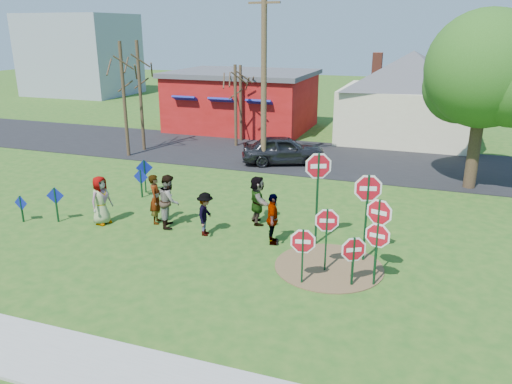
% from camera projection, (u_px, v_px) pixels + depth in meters
% --- Properties ---
extents(ground, '(120.00, 120.00, 0.00)m').
position_uv_depth(ground, '(205.00, 234.00, 17.03)').
color(ground, '#225418').
rests_on(ground, ground).
extents(sidewalk, '(22.00, 1.80, 0.08)m').
position_uv_depth(sidewalk, '(60.00, 359.00, 10.57)').
color(sidewalk, '#9E9E99').
rests_on(sidewalk, ground).
extents(road, '(120.00, 7.50, 0.04)m').
position_uv_depth(road, '(294.00, 156.00, 27.31)').
color(road, black).
rests_on(road, ground).
extents(dirt_patch, '(3.20, 3.20, 0.03)m').
position_uv_depth(dirt_patch, '(329.00, 267.00, 14.70)').
color(dirt_patch, brown).
rests_on(dirt_patch, ground).
extents(red_building, '(9.40, 7.69, 3.90)m').
position_uv_depth(red_building, '(243.00, 100.00, 34.25)').
color(red_building, maroon).
rests_on(red_building, ground).
extents(cream_house, '(9.40, 9.40, 6.50)m').
position_uv_depth(cream_house, '(410.00, 92.00, 30.47)').
color(cream_house, beige).
rests_on(cream_house, ground).
extents(distant_building, '(10.00, 8.00, 8.00)m').
position_uv_depth(distant_building, '(81.00, 55.00, 51.49)').
color(distant_building, '#8C939E').
rests_on(distant_building, ground).
extents(stop_sign_a, '(0.93, 0.20, 1.73)m').
position_uv_depth(stop_sign_a, '(303.00, 245.00, 13.42)').
color(stop_sign_a, '#0F391E').
rests_on(stop_sign_a, ground).
extents(stop_sign_b, '(1.04, 0.49, 3.20)m').
position_uv_depth(stop_sign_b, '(318.00, 175.00, 15.54)').
color(stop_sign_b, '#0F391E').
rests_on(stop_sign_b, ground).
extents(stop_sign_c, '(0.96, 0.31, 2.45)m').
position_uv_depth(stop_sign_c, '(379.00, 221.00, 13.60)').
color(stop_sign_c, '#0F391E').
rests_on(stop_sign_c, ground).
extents(stop_sign_d, '(1.06, 0.33, 2.85)m').
position_uv_depth(stop_sign_d, '(368.00, 196.00, 14.48)').
color(stop_sign_d, '#0F391E').
rests_on(stop_sign_d, ground).
extents(stop_sign_e, '(0.84, 0.48, 1.55)m').
position_uv_depth(stop_sign_e, '(353.00, 252.00, 13.35)').
color(stop_sign_e, '#0F391E').
rests_on(stop_sign_e, ground).
extents(stop_sign_f, '(0.92, 0.19, 1.94)m').
position_uv_depth(stop_sign_f, '(377.00, 240.00, 13.25)').
color(stop_sign_f, '#0F391E').
rests_on(stop_sign_f, ground).
extents(stop_sign_g, '(0.90, 0.26, 2.03)m').
position_uv_depth(stop_sign_g, '(327.00, 226.00, 14.05)').
color(stop_sign_g, '#0F391E').
rests_on(stop_sign_g, ground).
extents(blue_diamond_a, '(0.56, 0.05, 1.01)m').
position_uv_depth(blue_diamond_a, '(21.00, 206.00, 17.93)').
color(blue_diamond_a, '#0F391E').
rests_on(blue_diamond_a, ground).
extents(blue_diamond_b, '(0.61, 0.22, 1.32)m').
position_uv_depth(blue_diamond_b, '(56.00, 200.00, 17.87)').
color(blue_diamond_b, '#0F391E').
rests_on(blue_diamond_b, ground).
extents(blue_diamond_c, '(0.65, 0.06, 1.22)m').
position_uv_depth(blue_diamond_c, '(141.00, 180.00, 20.48)').
color(blue_diamond_c, '#0F391E').
rests_on(blue_diamond_c, ground).
extents(blue_diamond_d, '(0.63, 0.36, 1.45)m').
position_uv_depth(blue_diamond_d, '(145.00, 172.00, 21.07)').
color(blue_diamond_d, '#0F391E').
rests_on(blue_diamond_d, ground).
extents(person_a, '(0.73, 0.96, 1.77)m').
position_uv_depth(person_a, '(101.00, 200.00, 17.69)').
color(person_a, '#405399').
rests_on(person_a, ground).
extents(person_b, '(0.62, 0.76, 1.80)m').
position_uv_depth(person_b, '(156.00, 199.00, 17.77)').
color(person_b, '#226866').
rests_on(person_b, ground).
extents(person_c, '(1.02, 1.13, 1.89)m').
position_uv_depth(person_c, '(169.00, 201.00, 17.46)').
color(person_c, brown).
rests_on(person_c, ground).
extents(person_d, '(0.72, 1.05, 1.50)m').
position_uv_depth(person_d, '(205.00, 214.00, 16.75)').
color(person_d, '#2D2E32').
rests_on(person_d, ground).
extents(person_e, '(0.69, 1.08, 1.71)m').
position_uv_depth(person_e, '(273.00, 219.00, 16.03)').
color(person_e, '#462A4F').
rests_on(person_e, ground).
extents(person_f, '(1.28, 1.68, 1.77)m').
position_uv_depth(person_f, '(257.00, 200.00, 17.71)').
color(person_f, '#245832').
rests_on(person_f, ground).
extents(suv, '(4.58, 3.20, 1.45)m').
position_uv_depth(suv, '(284.00, 150.00, 25.50)').
color(suv, '#333238').
rests_on(suv, road).
extents(utility_pole, '(2.17, 0.32, 8.87)m').
position_uv_depth(utility_pole, '(264.00, 73.00, 23.67)').
color(utility_pole, '#4C3823').
rests_on(utility_pole, ground).
extents(leafy_tree, '(5.29, 4.82, 7.51)m').
position_uv_depth(leafy_tree, '(488.00, 76.00, 20.38)').
color(leafy_tree, '#382819').
rests_on(leafy_tree, ground).
extents(bare_tree_west, '(1.80, 1.80, 6.06)m').
position_uv_depth(bare_tree_west, '(139.00, 81.00, 27.42)').
color(bare_tree_west, '#382819').
rests_on(bare_tree_west, ground).
extents(bare_tree_east, '(1.80, 1.80, 4.59)m').
position_uv_depth(bare_tree_east, '(241.00, 92.00, 30.12)').
color(bare_tree_east, '#382819').
rests_on(bare_tree_east, ground).
extents(bare_tree_mid, '(1.80, 1.80, 6.05)m').
position_uv_depth(bare_tree_mid, '(123.00, 83.00, 26.11)').
color(bare_tree_mid, '#382819').
rests_on(bare_tree_mid, ground).
extents(bare_tree_extra, '(1.80, 1.80, 4.72)m').
position_uv_depth(bare_tree_extra, '(235.00, 94.00, 28.65)').
color(bare_tree_extra, '#382819').
rests_on(bare_tree_extra, ground).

